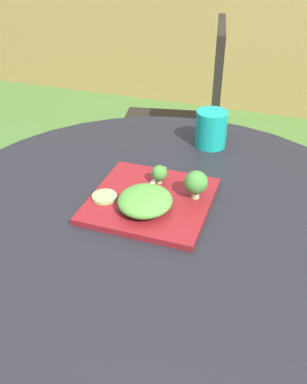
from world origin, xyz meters
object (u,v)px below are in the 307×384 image
at_px(patio_chair, 189,113).
at_px(salad_plate, 151,200).
at_px(drinking_glass, 211,131).
at_px(fork, 150,186).

xyz_separation_m(patio_chair, salad_plate, (0.16, -0.94, 0.18)).
bearing_deg(salad_plate, patio_chair, 99.32).
bearing_deg(patio_chair, drinking_glass, -70.68).
height_order(patio_chair, salad_plate, patio_chair).
xyz_separation_m(salad_plate, drinking_glass, (0.06, 0.32, 0.04)).
bearing_deg(drinking_glass, patio_chair, 109.32).
xyz_separation_m(patio_chair, drinking_glass, (0.22, -0.62, 0.22)).
bearing_deg(fork, salad_plate, -69.70).
height_order(drinking_glass, fork, drinking_glass).
distance_m(drinking_glass, fork, 0.29).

